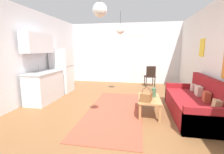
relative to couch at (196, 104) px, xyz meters
The scene contains 13 objects.
ground_plane 2.08m from the couch, 169.85° to the right, with size 5.50×8.39×0.10m, color brown.
wall_back 4.24m from the couch, 119.30° to the left, with size 5.10×0.13×2.71m.
wall_left 4.66m from the couch, behind, with size 0.12×7.99×2.71m.
area_rug 1.92m from the couch, behind, with size 1.35×3.15×0.01m, color #9E4733.
couch is the anchor object (origin of this frame).
coffee_table 1.07m from the couch, behind, with size 0.50×0.93×0.40m.
bamboo_vase 0.99m from the couch, behind, with size 0.11×0.11×0.44m.
handbag 1.22m from the couch, 163.57° to the right, with size 0.29×0.35×0.31m.
refrigerator 4.38m from the couch, 159.95° to the left, with size 0.66×0.65×1.56m.
kitchen_counter 4.18m from the couch, behind, with size 0.60×1.30×2.00m.
accent_chair 3.01m from the couch, 107.01° to the left, with size 0.49×0.47×0.87m.
pendant_lamp_near 2.98m from the couch, 149.71° to the right, with size 0.23×0.23×0.65m.
pendant_lamp_far 3.00m from the couch, 146.04° to the left, with size 0.27×0.27×0.70m.
Camera 1 is at (0.72, -3.46, 1.55)m, focal length 25.48 mm.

